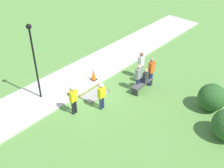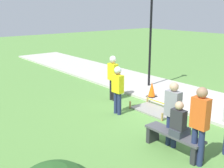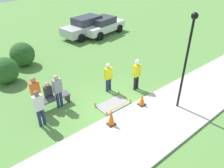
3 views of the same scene
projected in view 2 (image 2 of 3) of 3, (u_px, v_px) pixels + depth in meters
The scene contains 12 objects.
ground_plane at pixel (164, 108), 10.29m from camera, with size 60.00×60.00×0.00m, color #5B8E42.
sidewalk at pixel (190, 98), 11.22m from camera, with size 28.00×3.09×0.10m.
wet_concrete_patch at pixel (154, 110), 9.91m from camera, with size 1.58×0.95×0.27m.
traffic_cone_near_patch at pixel (198, 99), 9.69m from camera, with size 0.34×0.34×0.79m.
traffic_cone_far_patch at pixel (152, 90), 11.15m from camera, with size 0.34×0.34×0.60m.
park_bench at pixel (174, 138), 7.07m from camera, with size 1.62×0.44×0.51m.
person_seated_on_bench at pixel (179, 122), 6.79m from camera, with size 0.36×0.44×0.89m.
worker_supervisor at pixel (113, 74), 10.85m from camera, with size 0.40×0.26×1.77m.
worker_assistant at pixel (118, 87), 9.44m from camera, with size 0.40×0.24×1.66m.
bystander_in_orange_shirt at pixel (200, 121), 6.29m from camera, with size 0.40×0.25×1.87m.
bystander_in_white_shirt at pixel (173, 111), 7.17m from camera, with size 0.40×0.23×1.74m.
lamppost_near at pixel (151, 22), 12.13m from camera, with size 0.28×0.28×4.41m.
Camera 2 is at (-6.33, 7.60, 3.53)m, focal length 45.00 mm.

